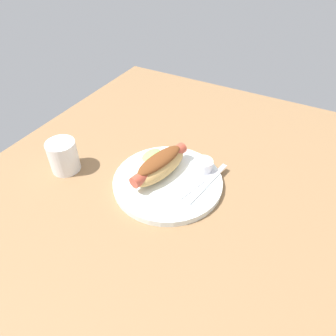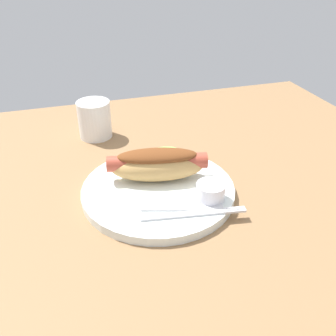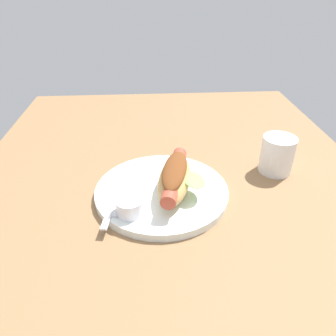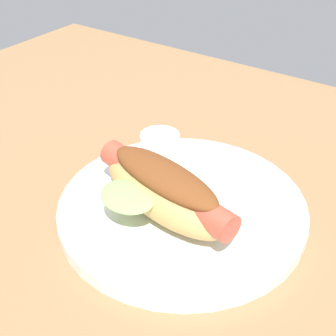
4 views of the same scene
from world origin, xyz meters
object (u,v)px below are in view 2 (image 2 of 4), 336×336
object	(u,v)px
plate	(158,190)
drinking_cup	(95,119)
hot_dog	(157,163)
sauce_ramekin	(211,192)
fork	(192,214)
knife	(182,208)

from	to	relation	value
plate	drinking_cup	distance (cm)	27.58
plate	hot_dog	xyz separation A→B (cm)	(-0.64, -2.84, 3.92)
hot_dog	drinking_cup	distance (cm)	24.86
sauce_ramekin	fork	size ratio (longest dim) A/B	0.28
fork	knife	world-z (taller)	same
sauce_ramekin	knife	xyz separation A→B (cm)	(5.39, 1.04, -1.34)
plate	sauce_ramekin	xyz separation A→B (cm)	(-7.36, 6.19, 2.32)
fork	drinking_cup	world-z (taller)	drinking_cup
plate	sauce_ramekin	distance (cm)	9.89
hot_dog	knife	xyz separation A→B (cm)	(-1.32, 10.07, -2.94)
hot_dog	fork	distance (cm)	12.60
fork	knife	size ratio (longest dim) A/B	1.27
fork	hot_dog	bearing A→B (deg)	109.57
plate	fork	xyz separation A→B (cm)	(-2.94, 9.20, 1.00)
plate	fork	bearing A→B (deg)	107.70
hot_dog	drinking_cup	xyz separation A→B (cm)	(8.23, -23.46, -0.51)
sauce_ramekin	fork	distance (cm)	5.52
drinking_cup	knife	bearing A→B (deg)	105.90
hot_dog	fork	bearing A→B (deg)	-66.89
hot_dog	drinking_cup	bearing A→B (deg)	121.66
plate	hot_dog	world-z (taller)	hot_dog
plate	drinking_cup	size ratio (longest dim) A/B	3.21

